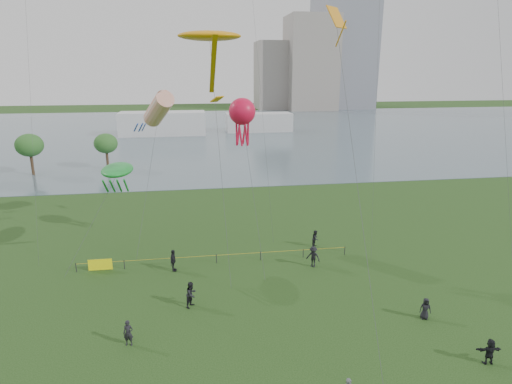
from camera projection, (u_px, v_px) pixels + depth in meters
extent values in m
plane|color=#173310|center=(282.00, 374.00, 24.38)|extent=(400.00, 400.00, 0.00)
cube|color=slate|center=(208.00, 131.00, 119.39)|extent=(400.00, 120.00, 0.08)
cube|color=gray|center=(310.00, 63.00, 179.61)|extent=(20.00, 20.00, 38.00)
cube|color=gray|center=(275.00, 76.00, 184.69)|extent=(16.00, 18.00, 28.00)
cube|color=silver|center=(163.00, 123.00, 112.10)|extent=(22.00, 8.00, 6.00)
cube|color=silver|center=(259.00, 122.00, 118.80)|extent=(18.00, 7.00, 5.00)
cylinder|color=#382719|center=(108.00, 161.00, 73.93)|extent=(0.44, 0.44, 2.79)
ellipsoid|color=#316427|center=(106.00, 143.00, 73.06)|extent=(3.97, 3.97, 3.35)
cylinder|color=#382719|center=(32.00, 166.00, 69.77)|extent=(0.44, 0.44, 3.05)
ellipsoid|color=#316427|center=(29.00, 145.00, 68.82)|extent=(4.34, 4.34, 3.66)
cylinder|color=black|center=(76.00, 268.00, 36.57)|extent=(0.07, 0.07, 0.85)
cylinder|color=black|center=(124.00, 264.00, 37.14)|extent=(0.07, 0.07, 0.85)
cylinder|color=black|center=(171.00, 261.00, 37.71)|extent=(0.07, 0.07, 0.85)
cylinder|color=black|center=(216.00, 259.00, 38.28)|extent=(0.07, 0.07, 0.85)
cylinder|color=black|center=(260.00, 256.00, 38.85)|extent=(0.07, 0.07, 0.85)
cylinder|color=black|center=(303.00, 253.00, 39.42)|extent=(0.07, 0.07, 0.85)
cylinder|color=black|center=(345.00, 250.00, 39.99)|extent=(0.07, 0.07, 0.85)
cylinder|color=gold|center=(216.00, 255.00, 38.19)|extent=(24.00, 0.03, 0.03)
cube|color=#FFF70D|center=(100.00, 265.00, 36.82)|extent=(2.00, 0.04, 1.00)
imported|color=black|center=(191.00, 294.00, 31.13)|extent=(1.16, 1.20, 1.95)
imported|color=black|center=(313.00, 257.00, 37.42)|extent=(1.41, 1.30, 1.91)
imported|color=black|center=(173.00, 260.00, 36.64)|extent=(0.49, 1.15, 1.95)
imported|color=black|center=(425.00, 309.00, 29.65)|extent=(0.87, 0.68, 1.56)
imported|color=black|center=(490.00, 352.00, 25.09)|extent=(1.54, 0.63, 1.62)
imported|color=black|center=(128.00, 333.00, 26.77)|extent=(0.68, 0.50, 1.70)
imported|color=black|center=(315.00, 239.00, 41.70)|extent=(1.00, 1.04, 1.69)
cylinder|color=#3F3F42|center=(220.00, 161.00, 34.33)|extent=(0.88, 6.46, 19.37)
ellipsoid|color=orange|center=(210.00, 36.00, 34.64)|extent=(5.19, 3.24, 0.81)
cube|color=orange|center=(213.00, 66.00, 31.32)|extent=(0.36, 6.98, 4.09)
cube|color=orange|center=(217.00, 99.00, 28.29)|extent=(0.95, 0.95, 0.42)
cylinder|color=#3F3F42|center=(148.00, 182.00, 40.35)|extent=(2.42, 6.16, 13.03)
cylinder|color=#D34319|center=(159.00, 109.00, 41.64)|extent=(3.65, 5.10, 3.80)
cylinder|color=#193AAF|center=(144.00, 127.00, 40.74)|extent=(0.60, 1.13, 0.88)
cylinder|color=#193AAF|center=(141.00, 127.00, 41.06)|extent=(0.60, 1.13, 0.88)
cylinder|color=#193AAF|center=(136.00, 127.00, 40.86)|extent=(0.60, 1.13, 0.88)
cylinder|color=#193AAF|center=(136.00, 128.00, 40.41)|extent=(0.60, 1.13, 0.88)
cylinder|color=#193AAF|center=(140.00, 128.00, 40.34)|extent=(0.60, 1.13, 0.88)
cylinder|color=#3F3F42|center=(91.00, 223.00, 36.12)|extent=(4.67, 2.59, 8.51)
ellipsoid|color=#198D2E|center=(117.00, 170.00, 36.48)|extent=(2.61, 4.70, 0.91)
cylinder|color=#198D2E|center=(105.00, 186.00, 35.13)|extent=(0.16, 1.79, 1.54)
cylinder|color=#198D2E|center=(112.00, 186.00, 35.21)|extent=(0.16, 1.79, 1.54)
cylinder|color=#198D2E|center=(119.00, 186.00, 35.28)|extent=(0.16, 1.79, 1.54)
cylinder|color=#198D2E|center=(126.00, 185.00, 35.36)|extent=(0.16, 1.79, 1.54)
cylinder|color=#3F3F42|center=(253.00, 195.00, 35.80)|extent=(1.21, 5.16, 13.31)
sphere|color=red|center=(242.00, 111.00, 36.31)|extent=(2.29, 2.29, 2.29)
cylinder|color=red|center=(248.00, 130.00, 36.82)|extent=(0.18, 0.54, 2.60)
cylinder|color=red|center=(245.00, 130.00, 37.20)|extent=(0.49, 0.36, 2.61)
cylinder|color=red|center=(239.00, 130.00, 37.13)|extent=(0.49, 0.36, 2.61)
cylinder|color=red|center=(237.00, 130.00, 36.68)|extent=(0.18, 0.54, 2.60)
cylinder|color=red|center=(240.00, 131.00, 36.30)|extent=(0.49, 0.36, 2.61)
cylinder|color=red|center=(246.00, 131.00, 36.38)|extent=(0.49, 0.36, 2.61)
cylinder|color=#3F3F42|center=(359.00, 197.00, 23.93)|extent=(0.80, 8.74, 19.73)
cube|color=orange|center=(337.00, 17.00, 25.28)|extent=(1.54, 1.54, 1.26)
cylinder|color=orange|center=(341.00, 34.00, 24.70)|extent=(0.08, 1.58, 1.35)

